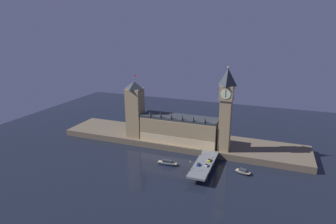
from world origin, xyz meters
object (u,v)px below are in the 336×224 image
at_px(victoria_tower, 135,109).
at_px(pedestrian_near_rail, 192,168).
at_px(street_lamp_mid, 212,159).
at_px(boat_downstream, 243,172).
at_px(boat_upstream, 167,163).
at_px(street_lamp_far, 201,149).
at_px(clock_tower, 226,107).
at_px(pedestrian_far_rail, 201,154).
at_px(car_southbound_trail, 209,160).
at_px(car_southbound_lead, 206,165).
at_px(street_lamp_near, 190,165).
at_px(car_northbound_trail, 198,164).

bearing_deg(victoria_tower, pedestrian_near_rail, -33.57).
xyz_separation_m(victoria_tower, street_lamp_mid, (78.32, -33.03, -20.39)).
bearing_deg(boat_downstream, boat_upstream, -173.32).
relative_size(street_lamp_far, boat_upstream, 0.35).
bearing_deg(clock_tower, pedestrian_far_rail, -128.22).
bearing_deg(car_southbound_trail, pedestrian_far_rail, 137.40).
xyz_separation_m(pedestrian_far_rail, boat_downstream, (32.98, -6.74, -5.64)).
bearing_deg(car_southbound_lead, street_lamp_far, 115.16).
relative_size(pedestrian_far_rail, street_lamp_mid, 0.23).
bearing_deg(street_lamp_far, boat_upstream, -145.33).
bearing_deg(car_southbound_trail, victoria_tower, 159.47).
bearing_deg(victoria_tower, street_lamp_far, -15.43).
relative_size(clock_tower, victoria_tower, 1.19).
bearing_deg(car_southbound_lead, car_southbound_trail, 90.00).
bearing_deg(street_lamp_near, car_southbound_trail, 65.82).
distance_m(car_northbound_trail, street_lamp_near, 11.17).
bearing_deg(boat_downstream, clock_tower, 126.68).
height_order(street_lamp_far, boat_downstream, street_lamp_far).
relative_size(pedestrian_near_rail, pedestrian_far_rail, 1.01).
relative_size(car_southbound_lead, street_lamp_near, 0.55).
relative_size(street_lamp_near, street_lamp_mid, 1.04).
distance_m(car_northbound_trail, boat_downstream, 32.47).
bearing_deg(car_southbound_trail, street_lamp_mid, -56.81).
bearing_deg(pedestrian_near_rail, clock_tower, 71.16).
bearing_deg(car_northbound_trail, boat_downstream, 19.42).
xyz_separation_m(street_lamp_far, boat_downstream, (33.38, -8.83, -8.53)).
xyz_separation_m(car_northbound_trail, street_lamp_near, (-3.20, -9.97, 3.88)).
relative_size(victoria_tower, pedestrian_near_rail, 34.93).
bearing_deg(boat_upstream, car_southbound_trail, 10.09).
relative_size(clock_tower, street_lamp_far, 11.34).
xyz_separation_m(victoria_tower, street_lamp_far, (66.31, -18.31, -21.03)).
xyz_separation_m(car_northbound_trail, car_southbound_lead, (5.61, 0.71, 0.04)).
distance_m(clock_tower, street_lamp_near, 56.82).
bearing_deg(boat_upstream, car_northbound_trail, -9.25).
relative_size(street_lamp_mid, boat_downstream, 0.55).
bearing_deg(car_northbound_trail, boat_upstream, 170.75).
height_order(victoria_tower, car_northbound_trail, victoria_tower).
relative_size(clock_tower, car_northbound_trail, 15.91).
height_order(car_southbound_trail, street_lamp_far, street_lamp_far).
height_order(street_lamp_near, boat_downstream, street_lamp_near).
height_order(victoria_tower, street_lamp_near, victoria_tower).
height_order(car_southbound_trail, boat_downstream, car_southbound_trail).
xyz_separation_m(car_southbound_lead, street_lamp_far, (-8.81, 18.75, 2.99)).
bearing_deg(street_lamp_far, pedestrian_far_rail, -79.16).
relative_size(car_southbound_trail, pedestrian_far_rail, 2.71).
distance_m(victoria_tower, pedestrian_far_rail, 73.75).
relative_size(pedestrian_far_rail, street_lamp_near, 0.22).
height_order(car_southbound_lead, boat_downstream, car_southbound_lead).
bearing_deg(car_southbound_trail, car_northbound_trail, -120.17).
bearing_deg(car_northbound_trail, pedestrian_near_rail, -113.33).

